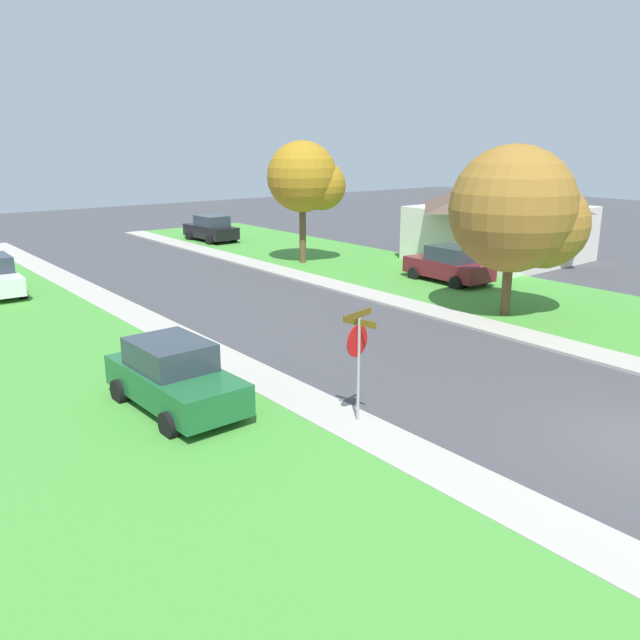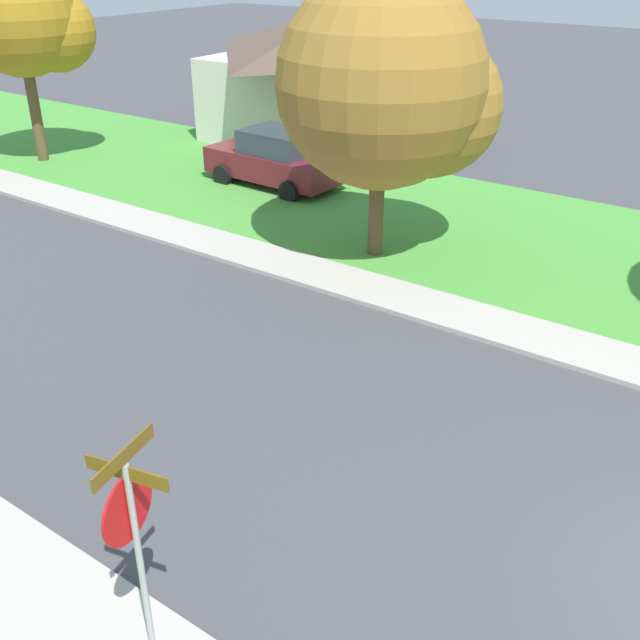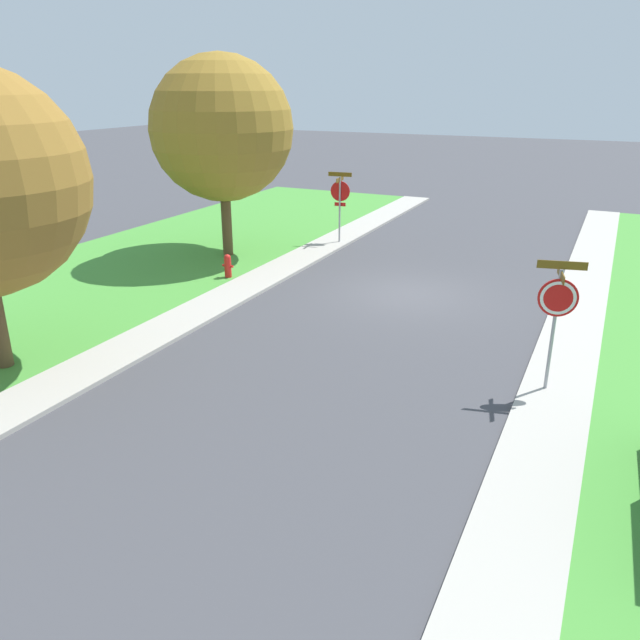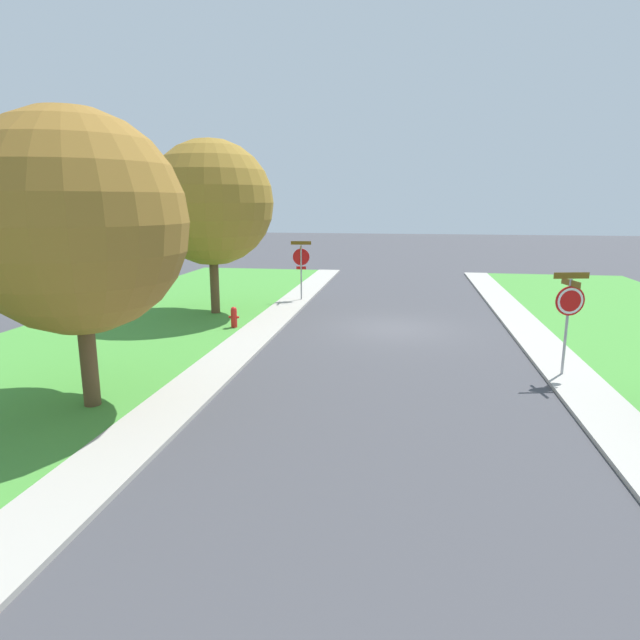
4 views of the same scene
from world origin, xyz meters
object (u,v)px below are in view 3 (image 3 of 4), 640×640
(stop_sign_near_corner, at_px, (340,196))
(stop_sign_far_corner, at_px, (557,305))
(tree_corner_large, at_px, (218,133))
(fire_hydrant, at_px, (228,266))

(stop_sign_near_corner, distance_m, stop_sign_far_corner, 13.21)
(tree_corner_large, height_order, fire_hydrant, tree_corner_large)
(stop_sign_near_corner, relative_size, fire_hydrant, 3.34)
(stop_sign_far_corner, xyz_separation_m, tree_corner_large, (12.04, -6.47, 2.42))
(stop_sign_far_corner, distance_m, tree_corner_large, 13.88)
(stop_sign_near_corner, xyz_separation_m, stop_sign_far_corner, (-8.88, 9.78, 0.01))
(stop_sign_far_corner, relative_size, tree_corner_large, 0.40)
(fire_hydrant, bearing_deg, stop_sign_near_corner, -102.59)
(stop_sign_near_corner, distance_m, fire_hydrant, 6.20)
(stop_sign_far_corner, distance_m, fire_hydrant, 11.00)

